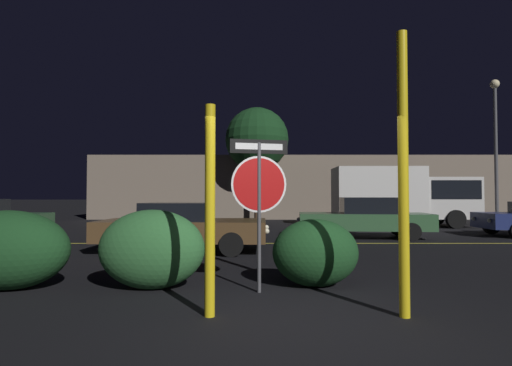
% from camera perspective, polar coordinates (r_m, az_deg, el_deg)
% --- Properties ---
extents(ground_plane, '(260.00, 260.00, 0.00)m').
position_cam_1_polar(ground_plane, '(5.06, 6.52, -19.12)').
color(ground_plane, black).
extents(road_center_stripe, '(37.15, 0.12, 0.01)m').
position_cam_1_polar(road_center_stripe, '(12.63, 2.40, -8.60)').
color(road_center_stripe, gold).
rests_on(road_center_stripe, ground_plane).
extents(stop_sign, '(0.91, 0.23, 2.38)m').
position_cam_1_polar(stop_sign, '(6.24, 0.30, -0.18)').
color(stop_sign, '#4C4C51').
rests_on(stop_sign, ground_plane).
extents(yellow_pole_left, '(0.13, 0.13, 2.66)m').
position_cam_1_polar(yellow_pole_left, '(5.05, -6.74, -3.81)').
color(yellow_pole_left, yellow).
rests_on(yellow_pole_left, ground_plane).
extents(yellow_pole_right, '(0.13, 0.13, 3.58)m').
position_cam_1_polar(yellow_pole_right, '(5.31, 20.15, 1.36)').
color(yellow_pole_right, yellow).
rests_on(yellow_pole_right, ground_plane).
extents(hedge_bush_0, '(1.99, 1.16, 1.27)m').
position_cam_1_polar(hedge_bush_0, '(7.61, -32.16, -8.09)').
color(hedge_bush_0, '#19421E').
rests_on(hedge_bush_0, ground_plane).
extents(hedge_bush_1, '(1.71, 1.00, 1.28)m').
position_cam_1_polar(hedge_bush_1, '(6.74, -14.78, -9.13)').
color(hedge_bush_1, '#2D6633').
rests_on(hedge_bush_1, ground_plane).
extents(hedge_bush_2, '(1.42, 1.03, 1.11)m').
position_cam_1_polar(hedge_bush_2, '(6.79, 8.32, -9.81)').
color(hedge_bush_2, '#19421E').
rests_on(hedge_bush_2, ground_plane).
extents(passing_car_2, '(4.55, 2.13, 1.31)m').
position_cam_1_polar(passing_car_2, '(11.00, -10.59, -6.11)').
color(passing_car_2, brown).
rests_on(passing_car_2, ground_plane).
extents(passing_car_3, '(4.73, 2.17, 1.43)m').
position_cam_1_polar(passing_car_3, '(14.67, 15.12, -4.82)').
color(passing_car_3, '#335B38').
rests_on(passing_car_3, ground_plane).
extents(delivery_truck, '(6.62, 2.50, 2.84)m').
position_cam_1_polar(delivery_truck, '(20.46, 20.28, -1.55)').
color(delivery_truck, silver).
rests_on(delivery_truck, ground_plane).
extents(street_lamp, '(0.43, 0.43, 7.12)m').
position_cam_1_polar(street_lamp, '(22.59, 30.89, 6.06)').
color(street_lamp, '#4C4C51').
rests_on(street_lamp, ground_plane).
extents(tree_0, '(3.75, 3.75, 6.70)m').
position_cam_1_polar(tree_0, '(23.80, -0.01, 6.21)').
color(tree_0, '#422D1E').
rests_on(tree_0, ground_plane).
extents(building_backdrop, '(26.41, 3.27, 4.01)m').
position_cam_1_polar(building_backdrop, '(26.39, 5.83, -0.66)').
color(building_backdrop, '#7A6B5B').
rests_on(building_backdrop, ground_plane).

